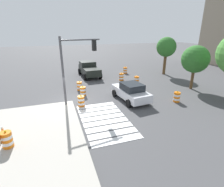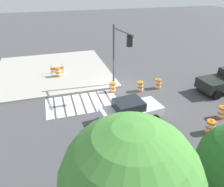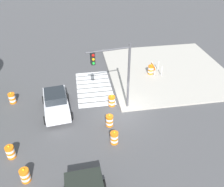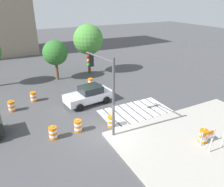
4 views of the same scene
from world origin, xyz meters
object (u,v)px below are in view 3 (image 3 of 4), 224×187
at_px(traffic_barrel_median_far, 112,101).
at_px(traffic_light_pole, 115,68).
at_px(sports_car, 56,102).
at_px(traffic_barrel_crosswalk_end, 25,175).
at_px(traffic_barrel_median_near, 12,98).
at_px(traffic_barrel_far_curb, 114,138).
at_px(traffic_barrel_lane_center, 10,152).
at_px(construction_barricade, 155,68).
at_px(traffic_barrel_on_sidewalk, 151,70).
at_px(traffic_barrel_opposite_curb, 109,121).

distance_m(traffic_barrel_median_far, traffic_light_pole, 3.52).
relative_size(sports_car, traffic_barrel_crosswalk_end, 4.39).
relative_size(sports_car, traffic_barrel_median_near, 4.39).
distance_m(traffic_barrel_far_curb, traffic_barrel_lane_center, 6.78).
bearing_deg(sports_car, traffic_light_pole, -98.81).
distance_m(traffic_barrel_median_far, traffic_barrel_far_curb, 4.26).
bearing_deg(traffic_barrel_lane_center, construction_barricade, -54.52).
distance_m(traffic_barrel_on_sidewalk, construction_barricade, 0.43).
height_order(traffic_barrel_median_near, traffic_light_pole, traffic_light_pole).
distance_m(traffic_barrel_median_near, construction_barricade, 13.59).
relative_size(traffic_barrel_median_far, traffic_barrel_lane_center, 1.00).
xyz_separation_m(traffic_barrel_crosswalk_end, traffic_barrel_opposite_curb, (3.95, -5.58, 0.00)).
height_order(traffic_barrel_median_far, traffic_light_pole, traffic_light_pole).
relative_size(traffic_barrel_far_curb, traffic_barrel_lane_center, 1.00).
xyz_separation_m(traffic_barrel_far_curb, traffic_light_pole, (3.57, -0.62, 3.46)).
bearing_deg(traffic_barrel_median_far, traffic_barrel_lane_center, 121.01).
distance_m(construction_barricade, traffic_light_pole, 7.82).
relative_size(traffic_barrel_crosswalk_end, traffic_light_pole, 0.19).
bearing_deg(construction_barricade, traffic_barrel_opposite_curb, 140.50).
distance_m(traffic_barrel_lane_center, traffic_light_pole, 8.98).
xyz_separation_m(traffic_barrel_median_near, traffic_barrel_lane_center, (-6.16, -0.93, 0.00)).
relative_size(traffic_barrel_lane_center, construction_barricade, 0.78).
bearing_deg(traffic_barrel_on_sidewalk, traffic_barrel_opposite_curb, 142.31).
relative_size(traffic_barrel_median_far, traffic_barrel_far_curb, 1.00).
relative_size(traffic_barrel_crosswalk_end, traffic_barrel_median_far, 1.00).
relative_size(traffic_barrel_median_near, traffic_barrel_far_curb, 1.00).
xyz_separation_m(traffic_barrel_far_curb, traffic_barrel_on_sidewalk, (8.60, -5.21, 0.15)).
xyz_separation_m(traffic_barrel_median_near, construction_barricade, (2.68, -13.33, 0.27)).
relative_size(traffic_barrel_crosswalk_end, construction_barricade, 0.78).
bearing_deg(traffic_barrel_crosswalk_end, traffic_light_pole, -47.53).
distance_m(sports_car, traffic_barrel_on_sidewalk, 10.15).
height_order(traffic_barrel_median_near, traffic_barrel_opposite_curb, same).
bearing_deg(sports_car, traffic_barrel_lane_center, 147.80).
height_order(sports_car, traffic_light_pole, traffic_light_pole).
height_order(traffic_barrel_far_curb, traffic_barrel_on_sidewalk, traffic_barrel_on_sidewalk).
bearing_deg(traffic_barrel_far_curb, traffic_light_pole, -9.89).
bearing_deg(sports_car, traffic_barrel_far_curb, -137.11).
bearing_deg(traffic_light_pole, traffic_barrel_far_curb, 170.11).
height_order(traffic_barrel_lane_center, traffic_barrel_opposite_curb, same).
distance_m(sports_car, traffic_barrel_lane_center, 5.27).
height_order(traffic_barrel_far_curb, traffic_light_pole, traffic_light_pole).
xyz_separation_m(traffic_barrel_median_near, traffic_barrel_opposite_curb, (-4.19, -7.66, 0.00)).
bearing_deg(traffic_light_pole, traffic_barrel_opposite_curb, 159.28).
bearing_deg(traffic_barrel_opposite_curb, traffic_light_pole, -20.72).
height_order(traffic_barrel_crosswalk_end, traffic_barrel_on_sidewalk, traffic_barrel_on_sidewalk).
distance_m(traffic_barrel_crosswalk_end, traffic_barrel_on_sidewalk, 15.26).
bearing_deg(traffic_barrel_on_sidewalk, traffic_barrel_lane_center, 126.18).
height_order(traffic_barrel_opposite_curb, traffic_light_pole, traffic_light_pole).
distance_m(traffic_barrel_on_sidewalk, traffic_light_pole, 7.57).
xyz_separation_m(traffic_barrel_crosswalk_end, traffic_barrel_far_curb, (2.15, -5.62, 0.00)).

